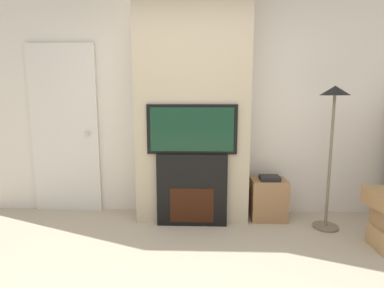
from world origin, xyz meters
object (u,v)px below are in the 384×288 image
Objects in this scene: television at (192,129)px; media_stand at (268,198)px; floor_lamp at (333,120)px; fireplace at (192,190)px.

media_stand is (0.91, 0.19, -0.85)m from television.
media_stand is at bearing 157.93° from floor_lamp.
floor_lamp is 2.92× the size of media_stand.
media_stand is at bearing 11.65° from television.
floor_lamp is at bearing -22.07° from media_stand.
television is (0.00, -0.00, 0.69)m from fireplace.
television reaches higher than fireplace.
fireplace is 0.53× the size of floor_lamp.
floor_lamp reaches higher than media_stand.
floor_lamp is at bearing -2.06° from television.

